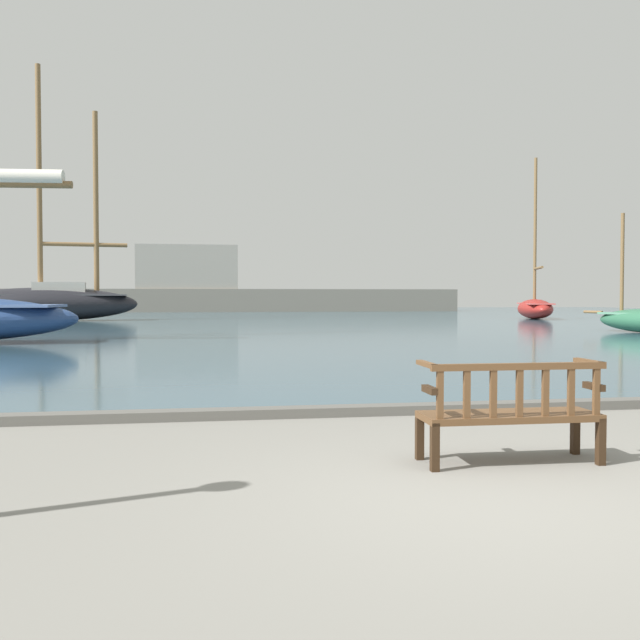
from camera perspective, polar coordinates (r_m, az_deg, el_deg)
ground_plane at (r=5.56m, az=14.36°, el=-13.80°), size 160.00×160.00×0.00m
harbor_water at (r=48.97m, az=-6.76°, el=0.17°), size 100.00×80.00×0.08m
quay_edge_kerb at (r=9.13m, az=4.55°, el=-7.18°), size 40.00×0.30×0.12m
park_bench at (r=6.66m, az=15.00°, el=-7.06°), size 1.61×0.54×0.92m
sailboat_distant_harbor at (r=47.42m, az=16.81°, el=1.00°), size 3.97×8.42×10.24m
sailboat_outer_starboard at (r=44.14m, az=-21.07°, el=1.64°), size 11.81×4.27×14.70m
far_breakwater at (r=66.37m, az=-8.19°, el=2.17°), size 43.69×2.40×6.21m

